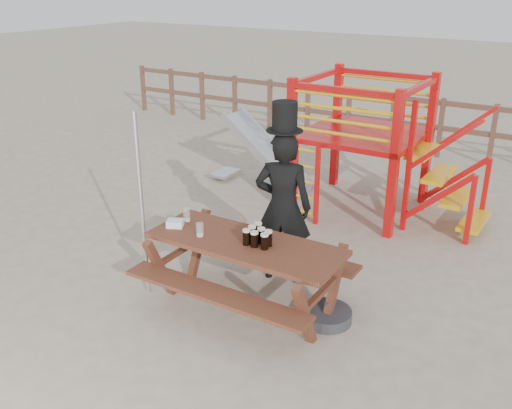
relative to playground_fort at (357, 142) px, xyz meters
name	(u,v)px	position (x,y,z in m)	size (l,w,h in m)	color
ground	(214,306)	(-0.12, -3.58, -1.07)	(60.00, 60.00, 0.00)	#B5A68D
back_fence	(417,118)	(-0.12, 3.42, -0.34)	(15.09, 0.09, 1.20)	brown
playground_fort	(357,142)	(0.00, 0.00, 0.00)	(4.71, 1.84, 2.10)	red
picnic_table	(245,267)	(0.20, -3.43, -0.55)	(2.15, 1.50, 0.83)	brown
man_with_hat	(283,203)	(0.18, -2.60, -0.10)	(0.78, 0.64, 2.18)	black
metal_pole	(142,207)	(-0.97, -3.74, 0.01)	(0.05, 0.05, 2.16)	#B2B2B7
parasol_base	(326,315)	(1.07, -3.17, -1.01)	(0.55, 0.55, 0.23)	#313136
paper_bag	(175,223)	(-0.68, -3.53, -0.21)	(0.18, 0.14, 0.08)	white
stout_pints	(258,236)	(0.34, -3.40, -0.16)	(0.30, 0.30, 0.17)	black
empty_glasses	(193,223)	(-0.48, -3.46, -0.18)	(0.46, 0.33, 0.15)	silver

